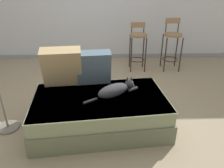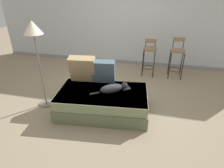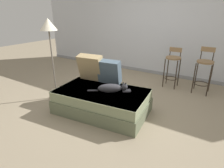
% 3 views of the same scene
% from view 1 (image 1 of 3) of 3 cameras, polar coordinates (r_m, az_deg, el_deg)
% --- Properties ---
extents(ground_plane, '(16.00, 16.00, 0.00)m').
position_cam_1_polar(ground_plane, '(3.17, -2.87, -6.35)').
color(ground_plane, gray).
rests_on(ground_plane, ground).
extents(wall_baseboard_trim, '(8.00, 0.02, 0.09)m').
position_cam_1_polar(wall_baseboard_trim, '(5.14, -2.42, 7.35)').
color(wall_baseboard_trim, gray).
rests_on(wall_baseboard_trim, ground).
extents(couch, '(1.70, 1.12, 0.42)m').
position_cam_1_polar(couch, '(2.72, -3.13, -7.11)').
color(couch, '#636B50').
rests_on(couch, ground).
extents(throw_pillow_corner, '(0.52, 0.34, 0.52)m').
position_cam_1_polar(throw_pillow_corner, '(2.85, -12.91, 4.41)').
color(throw_pillow_corner, tan).
rests_on(throw_pillow_corner, couch).
extents(throw_pillow_middle, '(0.46, 0.28, 0.46)m').
position_cam_1_polar(throw_pillow_middle, '(2.85, -4.80, 4.33)').
color(throw_pillow_middle, '#4C6070').
rests_on(throw_pillow_middle, couch).
extents(cat, '(0.67, 0.44, 0.19)m').
position_cam_1_polar(cat, '(2.61, 0.91, -1.49)').
color(cat, '#333338').
rests_on(cat, couch).
extents(bar_stool_near_window, '(0.34, 0.34, 0.92)m').
position_cam_1_polar(bar_stool_near_window, '(4.35, 6.79, 10.89)').
color(bar_stool_near_window, '#2D2319').
rests_on(bar_stool_near_window, ground).
extents(bar_stool_by_doorway, '(0.34, 0.34, 1.00)m').
position_cam_1_polar(bar_stool_by_doorway, '(4.50, 15.44, 10.63)').
color(bar_stool_by_doorway, '#2D2319').
rests_on(bar_stool_by_doorway, ground).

